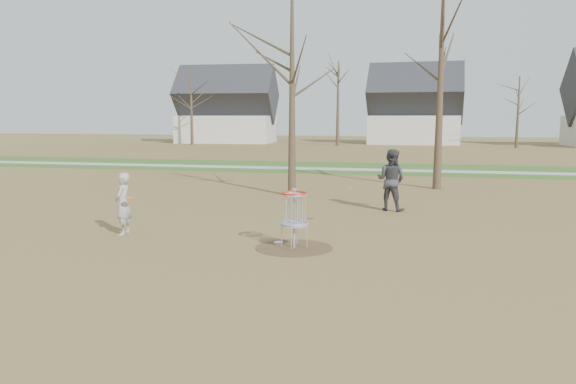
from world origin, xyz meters
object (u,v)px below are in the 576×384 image
(player_throwing, at_px, (391,180))
(disc_grounded, at_px, (279,242))
(player_standing, at_px, (123,204))
(disc_golf_basket, at_px, (294,209))

(player_throwing, relative_size, disc_grounded, 9.07)
(player_standing, height_order, disc_grounded, player_standing)
(disc_golf_basket, bearing_deg, player_throwing, 72.33)
(player_throwing, xyz_separation_m, disc_golf_basket, (-1.88, -5.91, -0.08))
(player_standing, xyz_separation_m, disc_golf_basket, (4.61, -0.46, 0.11))
(player_throwing, bearing_deg, disc_golf_basket, 90.92)
(player_throwing, relative_size, disc_golf_basket, 1.48)
(player_standing, distance_m, player_throwing, 8.48)
(player_standing, height_order, player_throwing, player_throwing)
(player_standing, distance_m, disc_grounded, 4.20)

